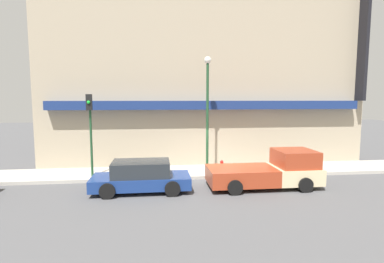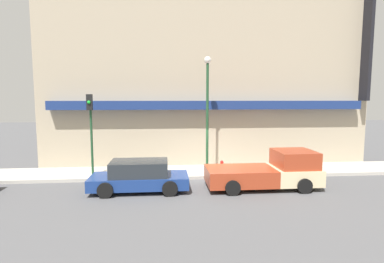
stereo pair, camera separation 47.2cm
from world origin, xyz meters
name	(u,v)px [view 2 (the right image)]	position (x,y,z in m)	size (l,w,h in m)	color
ground_plane	(216,179)	(0.00, 0.00, 0.00)	(80.00, 80.00, 0.00)	#4C4C4F
sidewalk	(212,171)	(0.00, 1.34, 0.09)	(36.00, 2.68, 0.17)	#ADA89E
building	(206,70)	(0.02, 4.17, 5.96)	(19.80, 3.80, 11.94)	tan
pickup_truck	(269,171)	(2.23, -1.63, 0.76)	(5.16, 2.25, 1.73)	beige
parked_car	(139,176)	(-3.77, -1.63, 0.67)	(4.35, 1.98, 1.37)	navy
fire_hydrant	(222,166)	(0.46, 0.91, 0.48)	(0.19, 0.19, 0.61)	red
street_lamp	(207,102)	(-0.37, 0.81, 3.96)	(0.36, 0.36, 6.15)	#1E4728
traffic_light	(91,121)	(-6.38, 0.64, 3.02)	(0.28, 0.42, 4.19)	#1E4728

